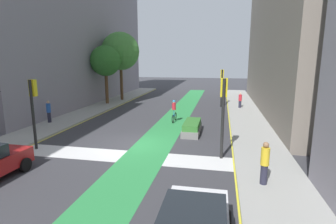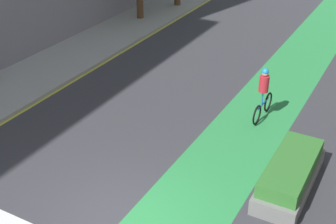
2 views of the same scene
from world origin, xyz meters
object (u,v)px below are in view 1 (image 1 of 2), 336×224
(traffic_signal_near_right, at_px, (223,103))
(cyclist_in_lane, at_px, (174,110))
(traffic_signal_far_right, at_px, (222,81))
(pedestrian_sidewalk_right_a, at_px, (265,163))
(street_tree_near, at_px, (105,61))
(pedestrian_sidewalk_right_b, at_px, (240,100))
(median_planter, at_px, (192,128))
(traffic_signal_near_left, at_px, (33,101))
(street_tree_far, at_px, (120,51))
(pedestrian_sidewalk_left_a, at_px, (49,111))

(traffic_signal_near_right, height_order, cyclist_in_lane, traffic_signal_near_right)
(traffic_signal_far_right, height_order, pedestrian_sidewalk_right_a, traffic_signal_far_right)
(pedestrian_sidewalk_right_a, distance_m, street_tree_near, 23.23)
(pedestrian_sidewalk_right_b, xyz_separation_m, median_planter, (-3.90, -10.25, -0.54))
(pedestrian_sidewalk_right_a, distance_m, pedestrian_sidewalk_right_b, 17.75)
(traffic_signal_far_right, height_order, street_tree_near, street_tree_near)
(traffic_signal_near_left, relative_size, cyclist_in_lane, 2.17)
(street_tree_far, bearing_deg, traffic_signal_near_left, -84.47)
(traffic_signal_near_right, bearing_deg, median_planter, 115.10)
(traffic_signal_far_right, distance_m, cyclist_in_lane, 9.10)
(cyclist_in_lane, relative_size, street_tree_near, 0.28)
(traffic_signal_far_right, xyz_separation_m, street_tree_far, (-12.26, 1.94, 3.23))
(pedestrian_sidewalk_right_a, bearing_deg, street_tree_near, 129.81)
(traffic_signal_far_right, bearing_deg, pedestrian_sidewalk_right_b, -26.70)
(traffic_signal_near_left, relative_size, traffic_signal_far_right, 0.99)
(cyclist_in_lane, bearing_deg, pedestrian_sidewalk_right_a, -62.28)
(pedestrian_sidewalk_right_b, relative_size, median_planter, 0.50)
(pedestrian_sidewalk_right_b, height_order, street_tree_far, street_tree_far)
(traffic_signal_near_left, xyz_separation_m, pedestrian_sidewalk_right_a, (12.29, -2.46, -1.77))
(traffic_signal_near_right, distance_m, street_tree_far, 21.71)
(traffic_signal_near_left, height_order, pedestrian_sidewalk_right_a, traffic_signal_near_left)
(traffic_signal_far_right, bearing_deg, median_planter, -99.87)
(cyclist_in_lane, bearing_deg, traffic_signal_near_left, -129.14)
(street_tree_near, xyz_separation_m, street_tree_far, (0.61, 3.07, 1.15))
(traffic_signal_far_right, xyz_separation_m, street_tree_near, (-12.87, -1.13, 2.08))
(traffic_signal_near_right, height_order, pedestrian_sidewalk_right_b, traffic_signal_near_right)
(traffic_signal_far_right, relative_size, median_planter, 1.29)
(pedestrian_sidewalk_right_b, bearing_deg, median_planter, -110.83)
(pedestrian_sidewalk_right_a, relative_size, street_tree_near, 0.27)
(traffic_signal_near_left, distance_m, pedestrian_sidewalk_left_a, 6.45)
(pedestrian_sidewalk_left_a, distance_m, pedestrian_sidewalk_right_b, 18.33)
(cyclist_in_lane, xyz_separation_m, pedestrian_sidewalk_right_b, (5.76, 7.07, -0.03))
(pedestrian_sidewalk_right_a, relative_size, median_planter, 0.57)
(pedestrian_sidewalk_right_a, height_order, street_tree_near, street_tree_near)
(cyclist_in_lane, bearing_deg, pedestrian_sidewalk_left_a, -163.92)
(pedestrian_sidewalk_right_b, xyz_separation_m, street_tree_far, (-14.20, 2.92, 5.13))
(street_tree_far, height_order, median_planter, street_tree_far)
(median_planter, bearing_deg, pedestrian_sidewalk_right_a, -63.40)
(traffic_signal_near_right, relative_size, pedestrian_sidewalk_left_a, 2.38)
(cyclist_in_lane, distance_m, median_planter, 3.73)
(pedestrian_sidewalk_left_a, bearing_deg, traffic_signal_near_right, -19.37)
(traffic_signal_far_right, relative_size, pedestrian_sidewalk_right_b, 2.58)
(traffic_signal_far_right, relative_size, street_tree_near, 0.62)
(traffic_signal_near_left, xyz_separation_m, traffic_signal_far_right, (10.49, 16.26, 0.02))
(street_tree_near, bearing_deg, pedestrian_sidewalk_right_b, 0.58)
(traffic_signal_far_right, distance_m, pedestrian_sidewalk_left_a, 17.41)
(traffic_signal_near_left, distance_m, street_tree_near, 15.46)
(traffic_signal_near_right, bearing_deg, street_tree_far, 125.14)
(pedestrian_sidewalk_left_a, bearing_deg, traffic_signal_far_right, 38.76)
(median_planter, bearing_deg, street_tree_far, 128.04)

